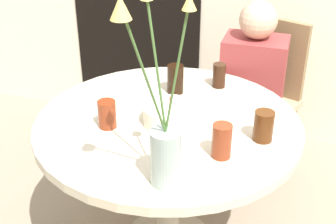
# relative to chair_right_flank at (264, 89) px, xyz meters

# --- Properties ---
(dining_table) EXTENTS (1.15, 1.15, 0.73)m
(dining_table) POSITION_rel_chair_right_flank_xyz_m (-0.33, -0.86, 0.08)
(dining_table) COLOR beige
(dining_table) RESTS_ON ground_plane
(chair_right_flank) EXTENTS (0.52, 0.52, 0.93)m
(chair_right_flank) POSITION_rel_chair_right_flank_xyz_m (0.00, 0.00, 0.00)
(chair_right_flank) COLOR tan
(chair_right_flank) RESTS_ON ground_plane
(birthday_cake) EXTENTS (0.23, 0.23, 0.13)m
(birthday_cake) POSITION_rel_chair_right_flank_xyz_m (-0.31, -0.88, 0.25)
(birthday_cake) COLOR white
(birthday_cake) RESTS_ON dining_table
(flower_vase) EXTENTS (0.19, 0.25, 0.70)m
(flower_vase) POSITION_rel_chair_right_flank_xyz_m (-0.21, -1.29, 0.39)
(flower_vase) COLOR #9EB2AD
(flower_vase) RESTS_ON dining_table
(side_plate) EXTENTS (0.17, 0.17, 0.01)m
(side_plate) POSITION_rel_chair_right_flank_xyz_m (-0.51, -0.68, 0.21)
(side_plate) COLOR silver
(side_plate) RESTS_ON dining_table
(drink_glass_0) EXTENTS (0.08, 0.08, 0.14)m
(drink_glass_0) POSITION_rel_chair_right_flank_xyz_m (-0.06, -1.06, 0.27)
(drink_glass_0) COLOR maroon
(drink_glass_0) RESTS_ON dining_table
(drink_glass_1) EXTENTS (0.06, 0.06, 0.12)m
(drink_glass_1) POSITION_rel_chair_right_flank_xyz_m (-0.19, -0.47, 0.27)
(drink_glass_1) COLOR #33190C
(drink_glass_1) RESTS_ON dining_table
(drink_glass_2) EXTENTS (0.08, 0.08, 0.13)m
(drink_glass_2) POSITION_rel_chair_right_flank_xyz_m (0.08, -0.90, 0.27)
(drink_glass_2) COLOR #51280F
(drink_glass_2) RESTS_ON dining_table
(drink_glass_3) EXTENTS (0.08, 0.08, 0.14)m
(drink_glass_3) POSITION_rel_chair_right_flank_xyz_m (-0.38, -0.59, 0.28)
(drink_glass_3) COLOR black
(drink_glass_3) RESTS_ON dining_table
(drink_glass_4) EXTENTS (0.08, 0.08, 0.12)m
(drink_glass_4) POSITION_rel_chair_right_flank_xyz_m (-0.56, -0.99, 0.27)
(drink_glass_4) COLOR maroon
(drink_glass_4) RESTS_ON dining_table
(person_woman) EXTENTS (0.34, 0.24, 1.09)m
(person_woman) POSITION_rel_chair_right_flank_xyz_m (-0.06, -0.15, -0.02)
(person_woman) COLOR #383333
(person_woman) RESTS_ON ground_plane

